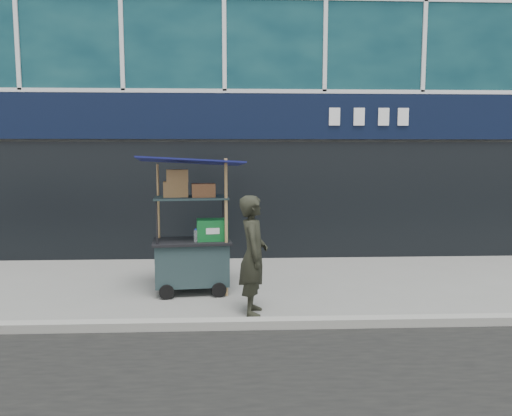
{
  "coord_description": "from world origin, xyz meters",
  "views": [
    {
      "loc": [
        0.17,
        -6.26,
        2.24
      ],
      "look_at": [
        0.5,
        1.2,
        1.36
      ],
      "focal_mm": 35.0,
      "sensor_mm": 36.0,
      "label": 1
    }
  ],
  "objects": [
    {
      "name": "curb",
      "position": [
        0.0,
        -0.2,
        0.06
      ],
      "size": [
        80.0,
        0.18,
        0.12
      ],
      "primitive_type": "cube",
      "color": "gray",
      "rests_on": "ground"
    },
    {
      "name": "building",
      "position": [
        0.0,
        6.95,
        6.02
      ],
      "size": [
        16.0,
        6.2,
        12.0
      ],
      "color": "gray",
      "rests_on": "ground"
    },
    {
      "name": "ground",
      "position": [
        0.0,
        0.0,
        0.0
      ],
      "size": [
        80.0,
        80.0,
        0.0
      ],
      "primitive_type": "plane",
      "color": "slate",
      "rests_on": "ground"
    },
    {
      "name": "vendor_man",
      "position": [
        0.43,
        0.38,
        0.82
      ],
      "size": [
        0.42,
        0.62,
        1.63
      ],
      "primitive_type": "imported",
      "rotation": [
        0.0,
        0.0,
        1.52
      ],
      "color": "black",
      "rests_on": "ground"
    },
    {
      "name": "vendor_cart",
      "position": [
        -0.47,
        1.45,
        0.76
      ],
      "size": [
        1.7,
        1.28,
        2.16
      ],
      "rotation": [
        0.0,
        0.0,
        0.1
      ],
      "color": "#1B2E2F",
      "rests_on": "ground"
    }
  ]
}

